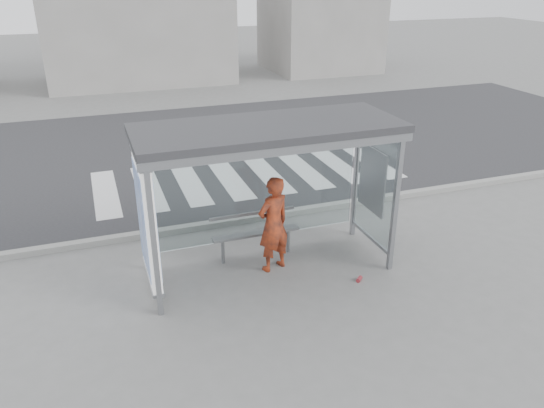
{
  "coord_description": "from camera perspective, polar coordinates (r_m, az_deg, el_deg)",
  "views": [
    {
      "loc": [
        -2.65,
        -7.6,
        4.87
      ],
      "look_at": [
        0.13,
        0.2,
        1.15
      ],
      "focal_mm": 35.0,
      "sensor_mm": 36.0,
      "label": 1
    }
  ],
  "objects": [
    {
      "name": "bench",
      "position": [
        9.56,
        -1.79,
        -3.05
      ],
      "size": [
        1.6,
        0.31,
        0.83
      ],
      "color": "slate",
      "rests_on": "ground"
    },
    {
      "name": "ground",
      "position": [
        9.41,
        -0.33,
        -6.98
      ],
      "size": [
        80.0,
        80.0,
        0.0
      ],
      "primitive_type": "plane",
      "color": "slate",
      "rests_on": "ground"
    },
    {
      "name": "road",
      "position": [
        15.62,
        -8.89,
        5.75
      ],
      "size": [
        30.0,
        10.0,
        0.01
      ],
      "primitive_type": "cube",
      "color": "#29292B",
      "rests_on": "ground"
    },
    {
      "name": "person",
      "position": [
        9.02,
        0.15,
        -2.2
      ],
      "size": [
        0.73,
        0.6,
        1.72
      ],
      "primitive_type": "imported",
      "rotation": [
        0.0,
        0.0,
        3.48
      ],
      "color": "#C75312",
      "rests_on": "ground"
    },
    {
      "name": "curb",
      "position": [
        11.02,
        -3.69,
        -1.74
      ],
      "size": [
        30.0,
        0.18,
        0.12
      ],
      "primitive_type": "cube",
      "color": "gray",
      "rests_on": "ground"
    },
    {
      "name": "bus_shelter",
      "position": [
        8.5,
        -2.87,
        4.31
      ],
      "size": [
        4.25,
        1.65,
        2.62
      ],
      "color": "gray",
      "rests_on": "ground"
    },
    {
      "name": "building_center",
      "position": [
        25.85,
        -14.37,
        18.23
      ],
      "size": [
        8.0,
        5.0,
        5.0
      ],
      "primitive_type": "cube",
      "color": "gray",
      "rests_on": "ground"
    },
    {
      "name": "soda_can",
      "position": [
        9.17,
        9.37,
        -7.97
      ],
      "size": [
        0.15,
        0.14,
        0.07
      ],
      "primitive_type": "cylinder",
      "rotation": [
        0.0,
        1.57,
        0.74
      ],
      "color": "#CD3C46",
      "rests_on": "ground"
    },
    {
      "name": "crosswalk",
      "position": [
        13.55,
        -2.63,
        3.11
      ],
      "size": [
        7.55,
        3.0,
        0.0
      ],
      "color": "silver",
      "rests_on": "ground"
    }
  ]
}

